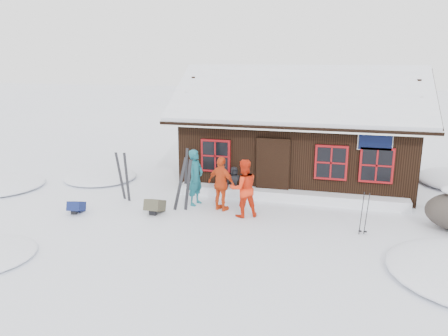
{
  "coord_description": "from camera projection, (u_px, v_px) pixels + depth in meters",
  "views": [
    {
      "loc": [
        3.04,
        -11.74,
        4.64
      ],
      "look_at": [
        -0.42,
        1.03,
        1.3
      ],
      "focal_mm": 35.0,
      "sensor_mm": 36.0,
      "label": 1
    }
  ],
  "objects": [
    {
      "name": "ground",
      "position": [
        229.0,
        220.0,
        12.9
      ],
      "size": [
        120.0,
        120.0,
        0.0
      ],
      "primitive_type": "plane",
      "color": "white",
      "rests_on": "ground"
    },
    {
      "name": "mountain_hut",
      "position": [
        299.0,
        140.0,
        16.79
      ],
      "size": [
        8.9,
        6.09,
        4.42
      ],
      "color": "black",
      "rests_on": "ground"
    },
    {
      "name": "snow_drift",
      "position": [
        289.0,
        196.0,
        14.58
      ],
      "size": [
        7.6,
        0.6,
        0.35
      ],
      "primitive_type": "cube",
      "color": "white",
      "rests_on": "ground"
    },
    {
      "name": "snow_mounds",
      "position": [
        292.0,
        205.0,
        14.22
      ],
      "size": [
        20.6,
        13.2,
        0.48
      ],
      "color": "white",
      "rests_on": "ground"
    },
    {
      "name": "skier_teal",
      "position": [
        196.0,
        177.0,
        14.04
      ],
      "size": [
        0.57,
        0.74,
        1.82
      ],
      "primitive_type": "imported",
      "rotation": [
        0.0,
        0.0,
        1.35
      ],
      "color": "#145863",
      "rests_on": "ground"
    },
    {
      "name": "skier_orange_left",
      "position": [
        244.0,
        188.0,
        12.98
      ],
      "size": [
        1.07,
        1.0,
        1.76
      ],
      "primitive_type": "imported",
      "rotation": [
        0.0,
        0.0,
        3.66
      ],
      "color": "red",
      "rests_on": "ground"
    },
    {
      "name": "skier_orange_right",
      "position": [
        221.0,
        184.0,
        13.51
      ],
      "size": [
        1.09,
        0.77,
        1.71
      ],
      "primitive_type": "imported",
      "rotation": [
        0.0,
        0.0,
        2.75
      ],
      "color": "#D54115",
      "rests_on": "ground"
    },
    {
      "name": "skier_crouched",
      "position": [
        234.0,
        182.0,
        14.92
      ],
      "size": [
        0.61,
        0.53,
        1.06
      ],
      "primitive_type": "imported",
      "rotation": [
        0.0,
        0.0,
        0.46
      ],
      "color": "black",
      "rests_on": "ground"
    },
    {
      "name": "ski_pair_left",
      "position": [
        184.0,
        185.0,
        13.46
      ],
      "size": [
        0.73,
        0.32,
        1.75
      ],
      "rotation": [
        0.0,
        0.0,
        -0.26
      ],
      "color": "black",
      "rests_on": "ground"
    },
    {
      "name": "ski_pair_mid",
      "position": [
        124.0,
        177.0,
        14.56
      ],
      "size": [
        0.56,
        0.21,
        1.67
      ],
      "rotation": [
        0.0,
        0.0,
        -0.24
      ],
      "color": "black",
      "rests_on": "ground"
    },
    {
      "name": "ski_pair_right",
      "position": [
        190.0,
        172.0,
        15.27
      ],
      "size": [
        0.47,
        0.1,
        1.66
      ],
      "rotation": [
        0.0,
        0.0,
        -0.07
      ],
      "color": "black",
      "rests_on": "ground"
    },
    {
      "name": "ski_poles",
      "position": [
        364.0,
        214.0,
        11.7
      ],
      "size": [
        0.22,
        0.11,
        1.22
      ],
      "color": "black",
      "rests_on": "ground"
    },
    {
      "name": "backpack_blue",
      "position": [
        77.0,
        208.0,
        13.43
      ],
      "size": [
        0.48,
        0.58,
        0.29
      ],
      "primitive_type": "cube",
      "rotation": [
        0.0,
        0.0,
        0.16
      ],
      "color": "#121D4F",
      "rests_on": "ground"
    },
    {
      "name": "backpack_olive",
      "position": [
        155.0,
        208.0,
        13.39
      ],
      "size": [
        0.48,
        0.63,
        0.34
      ],
      "primitive_type": "cube",
      "rotation": [
        0.0,
        0.0,
        -0.0
      ],
      "color": "#434130",
      "rests_on": "ground"
    }
  ]
}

